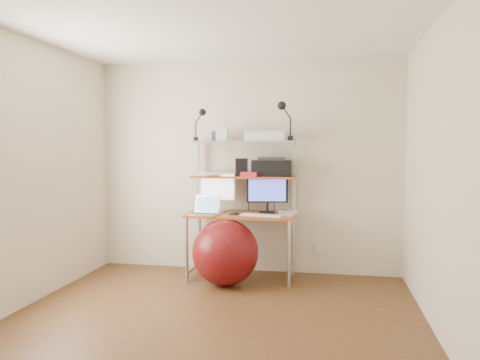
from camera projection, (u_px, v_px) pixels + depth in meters
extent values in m
plane|color=brown|center=(210.00, 325.00, 3.88)|extent=(3.60, 3.60, 0.00)
plane|color=white|center=(208.00, 18.00, 3.71)|extent=(3.60, 3.60, 0.00)
plane|color=beige|center=(247.00, 166.00, 5.56)|extent=(3.60, 0.00, 3.60)
plane|color=beige|center=(105.00, 200.00, 2.03)|extent=(3.60, 0.00, 3.60)
plane|color=beige|center=(12.00, 173.00, 4.13)|extent=(0.00, 3.60, 3.60)
plane|color=beige|center=(444.00, 178.00, 3.46)|extent=(0.00, 3.60, 3.60)
cube|color=#B16222|center=(241.00, 214.00, 5.24)|extent=(1.20, 0.60, 0.03)
cylinder|color=#B5B4BA|center=(187.00, 250.00, 5.12)|extent=(0.04, 0.04, 0.71)
cylinder|color=#B5B4BA|center=(200.00, 241.00, 5.63)|extent=(0.04, 0.04, 0.71)
cylinder|color=#B5B4BA|center=(289.00, 254.00, 4.91)|extent=(0.04, 0.04, 0.71)
cylinder|color=#B5B4BA|center=(293.00, 244.00, 5.42)|extent=(0.04, 0.04, 0.71)
cube|color=#B5B4BA|center=(198.00, 175.00, 5.57)|extent=(0.03, 0.04, 0.84)
cube|color=#B5B4BA|center=(294.00, 176.00, 5.36)|extent=(0.03, 0.04, 0.84)
cube|color=#B16222|center=(243.00, 177.00, 5.34)|extent=(1.18, 0.34, 0.02)
cube|color=#B5B4BA|center=(243.00, 142.00, 5.31)|extent=(1.18, 0.34, 0.02)
cube|color=silver|center=(318.00, 248.00, 5.45)|extent=(0.08, 0.01, 0.12)
cube|color=silver|center=(217.00, 211.00, 5.37)|extent=(0.21, 0.17, 0.01)
cylinder|color=silver|center=(218.00, 205.00, 5.38)|extent=(0.03, 0.03, 0.11)
cube|color=silver|center=(218.00, 187.00, 5.37)|extent=(0.44, 0.08, 0.33)
plane|color=silver|center=(217.00, 187.00, 5.35)|extent=(0.39, 0.04, 0.39)
cube|color=black|center=(267.00, 212.00, 5.25)|extent=(0.19, 0.16, 0.01)
cylinder|color=black|center=(267.00, 207.00, 5.27)|extent=(0.03, 0.03, 0.10)
cube|color=black|center=(267.00, 190.00, 5.26)|extent=(0.46, 0.11, 0.28)
plane|color=#4553EC|center=(267.00, 190.00, 5.24)|extent=(0.41, 0.07, 0.42)
cube|color=silver|center=(205.00, 214.00, 5.12)|extent=(0.33, 0.26, 0.01)
cube|color=#313133|center=(205.00, 213.00, 5.12)|extent=(0.27, 0.17, 0.00)
cube|color=silver|center=(209.00, 204.00, 5.21)|extent=(0.30, 0.11, 0.19)
plane|color=#7BB3CE|center=(209.00, 204.00, 5.21)|extent=(0.28, 0.12, 0.26)
cube|color=silver|center=(261.00, 215.00, 5.04)|extent=(0.48, 0.24, 0.01)
cube|color=silver|center=(289.00, 215.00, 5.04)|extent=(0.09, 0.07, 0.02)
cube|color=silver|center=(288.00, 212.00, 5.23)|extent=(0.23, 0.23, 0.04)
cube|color=black|center=(235.00, 214.00, 5.14)|extent=(0.11, 0.16, 0.01)
cube|color=black|center=(271.00, 168.00, 5.31)|extent=(0.47, 0.34, 0.18)
cube|color=#313133|center=(272.00, 159.00, 5.30)|extent=(0.32, 0.25, 0.03)
cube|color=black|center=(241.00, 167.00, 5.33)|extent=(0.16, 0.16, 0.20)
cube|color=red|center=(250.00, 174.00, 5.22)|extent=(0.21, 0.15, 0.05)
cube|color=silver|center=(265.00, 136.00, 5.27)|extent=(0.46, 0.32, 0.10)
cube|color=silver|center=(265.00, 131.00, 5.27)|extent=(0.39, 0.25, 0.02)
cube|color=silver|center=(222.00, 134.00, 5.31)|extent=(0.13, 0.11, 0.15)
cube|color=#313133|center=(218.00, 136.00, 5.42)|extent=(0.14, 0.14, 0.11)
cube|color=black|center=(196.00, 139.00, 5.33)|extent=(0.04, 0.05, 0.04)
cylinder|color=black|center=(196.00, 130.00, 5.33)|extent=(0.01, 0.01, 0.16)
sphere|color=black|center=(202.00, 112.00, 5.29)|extent=(0.08, 0.08, 0.08)
cube|color=black|center=(290.00, 138.00, 5.13)|extent=(0.05, 0.06, 0.05)
cylinder|color=black|center=(291.00, 127.00, 5.12)|extent=(0.02, 0.02, 0.19)
sphere|color=black|center=(282.00, 106.00, 5.11)|extent=(0.10, 0.10, 0.10)
sphere|color=maroon|center=(225.00, 252.00, 5.00)|extent=(0.71, 0.71, 0.71)
cube|color=white|center=(209.00, 175.00, 5.44)|extent=(0.30, 0.34, 0.00)
cube|color=white|center=(210.00, 175.00, 5.36)|extent=(0.33, 0.35, 0.00)
cube|color=white|center=(209.00, 174.00, 5.45)|extent=(0.22, 0.28, 0.00)
cube|color=white|center=(215.00, 174.00, 5.38)|extent=(0.25, 0.31, 0.00)
cube|color=white|center=(208.00, 174.00, 5.42)|extent=(0.29, 0.33, 0.00)
cube|color=white|center=(211.00, 173.00, 5.45)|extent=(0.27, 0.32, 0.00)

